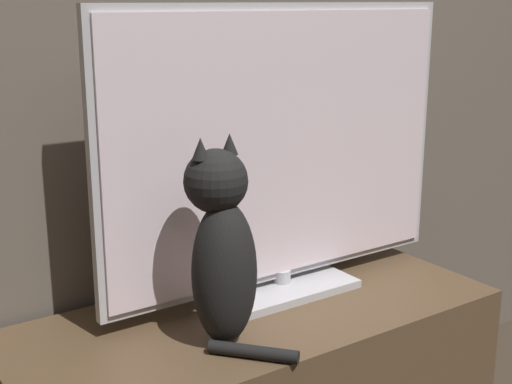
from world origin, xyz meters
name	(u,v)px	position (x,y,z in m)	size (l,w,h in m)	color
tv	(283,155)	(0.13, 1.00, 0.86)	(0.99, 0.21, 0.71)	#B7B7BC
cat	(222,249)	(-0.14, 0.84, 0.72)	(0.16, 0.28, 0.45)	black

